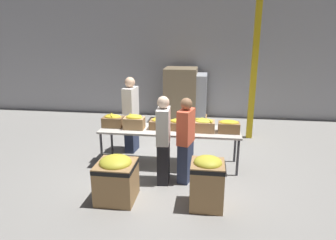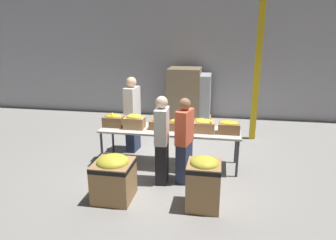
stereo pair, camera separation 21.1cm
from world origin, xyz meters
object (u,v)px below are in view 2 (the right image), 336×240
object	(u,v)px
banana_box_4	(204,125)
volunteer_2	(162,141)
banana_box_2	(159,123)
pallet_stack_1	(184,96)
banana_box_0	(114,120)
volunteer_0	(132,115)
banana_box_5	(229,127)
donation_bin_1	(204,181)
banana_box_3	(180,124)
pallet_stack_0	(195,99)
banana_box_1	(134,121)
support_pillar	(258,62)
volunteer_1	(184,141)
sorting_table	(170,131)
donation_bin_0	(114,176)

from	to	relation	value
banana_box_4	volunteer_2	size ratio (longest dim) A/B	0.26
banana_box_2	pallet_stack_1	distance (m)	3.21
banana_box_0	pallet_stack_1	size ratio (longest dim) A/B	0.25
volunteer_0	volunteer_2	bearing A→B (deg)	40.59
banana_box_5	donation_bin_1	size ratio (longest dim) A/B	0.49
banana_box_3	volunteer_2	distance (m)	0.82
banana_box_0	banana_box_5	world-z (taller)	banana_box_0
volunteer_0	pallet_stack_1	xyz separation A→B (m)	(0.91, 2.55, -0.04)
volunteer_0	pallet_stack_0	bearing A→B (deg)	161.38
banana_box_3	volunteer_0	distance (m)	1.37
banana_box_0	banana_box_2	xyz separation A→B (m)	(0.99, 0.01, -0.02)
banana_box_1	donation_bin_1	xyz separation A→B (m)	(1.54, -1.44, -0.49)
support_pillar	pallet_stack_1	bearing A→B (deg)	148.31
banana_box_2	pallet_stack_0	bearing A→B (deg)	82.17
banana_box_4	banana_box_2	bearing A→B (deg)	177.18
volunteer_0	support_pillar	distance (m)	3.37
volunteer_1	pallet_stack_1	distance (m)	3.93
banana_box_0	banana_box_4	world-z (taller)	banana_box_0
support_pillar	pallet_stack_0	xyz separation A→B (m)	(-1.66, 1.28, -1.26)
banana_box_1	volunteer_0	xyz separation A→B (m)	(-0.26, 0.73, -0.07)
banana_box_2	donation_bin_1	world-z (taller)	banana_box_2
banana_box_4	support_pillar	bearing A→B (deg)	59.86
banana_box_3	volunteer_0	bearing A→B (deg)	151.33
donation_bin_1	volunteer_2	bearing A→B (deg)	138.04
volunteer_1	volunteer_2	xyz separation A→B (m)	(-0.40, -0.10, 0.02)
banana_box_3	volunteer_1	distance (m)	0.72
donation_bin_1	banana_box_2	bearing A→B (deg)	123.91
banana_box_5	donation_bin_1	xyz separation A→B (m)	(-0.39, -1.46, -0.47)
sorting_table	banana_box_2	world-z (taller)	banana_box_2
banana_box_1	banana_box_2	size ratio (longest dim) A/B	1.10
volunteer_1	pallet_stack_0	xyz separation A→B (m)	(-0.16, 3.96, -0.06)
support_pillar	banana_box_2	bearing A→B (deg)	-136.68
pallet_stack_1	banana_box_1	bearing A→B (deg)	-101.22
volunteer_0	banana_box_3	bearing A→B (deg)	67.70
volunteer_2	banana_box_5	bearing A→B (deg)	-61.55
sorting_table	banana_box_4	size ratio (longest dim) A/B	6.82
banana_box_5	donation_bin_0	xyz separation A→B (m)	(-1.89, -1.46, -0.51)
banana_box_4	support_pillar	world-z (taller)	support_pillar
banana_box_0	banana_box_3	size ratio (longest dim) A/B	1.00
banana_box_1	pallet_stack_1	world-z (taller)	pallet_stack_1
volunteer_0	pallet_stack_0	distance (m)	2.89
support_pillar	pallet_stack_1	distance (m)	2.59
banana_box_0	donation_bin_1	distance (m)	2.57
sorting_table	banana_box_2	bearing A→B (deg)	175.58
banana_box_2	pallet_stack_0	size ratio (longest dim) A/B	0.26
support_pillar	pallet_stack_0	bearing A→B (deg)	142.38
volunteer_1	banana_box_2	bearing A→B (deg)	55.59
donation_bin_0	pallet_stack_0	world-z (taller)	pallet_stack_0
volunteer_2	support_pillar	bearing A→B (deg)	-37.07
banana_box_0	banana_box_2	size ratio (longest dim) A/B	1.10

